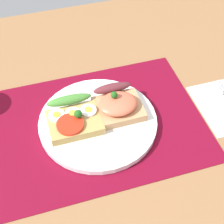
# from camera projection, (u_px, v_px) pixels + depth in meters

# --- Properties ---
(ground_plane) EXTENTS (1.20, 0.90, 0.03)m
(ground_plane) POSITION_uv_depth(u_px,v_px,m) (98.00, 130.00, 0.71)
(ground_plane) COLOR olive
(placemat) EXTENTS (0.43, 0.32, 0.00)m
(placemat) POSITION_uv_depth(u_px,v_px,m) (98.00, 125.00, 0.70)
(placemat) COLOR maroon
(placemat) RESTS_ON ground_plane
(plate) EXTENTS (0.24, 0.24, 0.01)m
(plate) POSITION_uv_depth(u_px,v_px,m) (98.00, 122.00, 0.69)
(plate) COLOR white
(plate) RESTS_ON placemat
(sandwich_egg_tomato) EXTENTS (0.10, 0.10, 0.04)m
(sandwich_egg_tomato) POSITION_uv_depth(u_px,v_px,m) (73.00, 117.00, 0.68)
(sandwich_egg_tomato) COLOR tan
(sandwich_egg_tomato) RESTS_ON plate
(sandwich_salmon) EXTENTS (0.10, 0.10, 0.05)m
(sandwich_salmon) POSITION_uv_depth(u_px,v_px,m) (117.00, 104.00, 0.69)
(sandwich_salmon) COLOR tan
(sandwich_salmon) RESTS_ON plate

